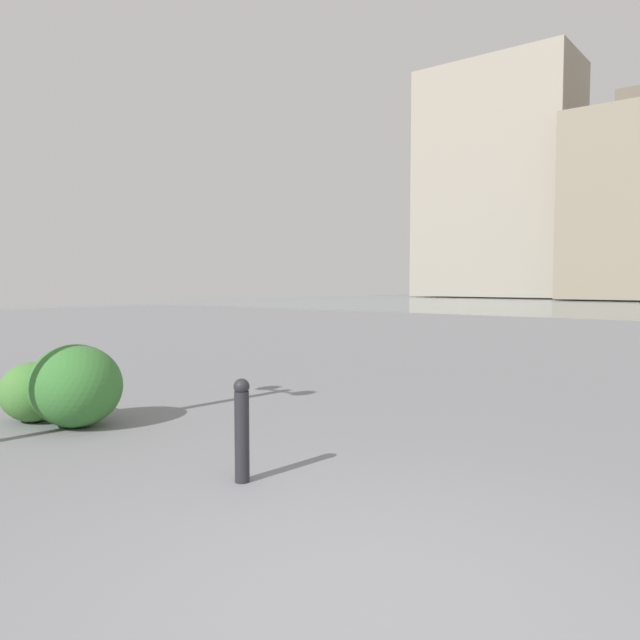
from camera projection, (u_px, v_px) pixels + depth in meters
The scene contains 4 objects.
building_annex at pixel (497, 183), 71.62m from camera, with size 17.76×10.07×26.92m.
bollard_near at pixel (242, 428), 4.88m from camera, with size 0.13×0.13×0.85m.
shrub_low at pixel (76, 386), 6.76m from camera, with size 1.09×0.99×0.93m.
shrub_tall at pixel (33, 392), 7.03m from camera, with size 0.82×0.74×0.70m.
Camera 1 is at (-1.58, 2.38, 1.62)m, focal length 33.81 mm.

